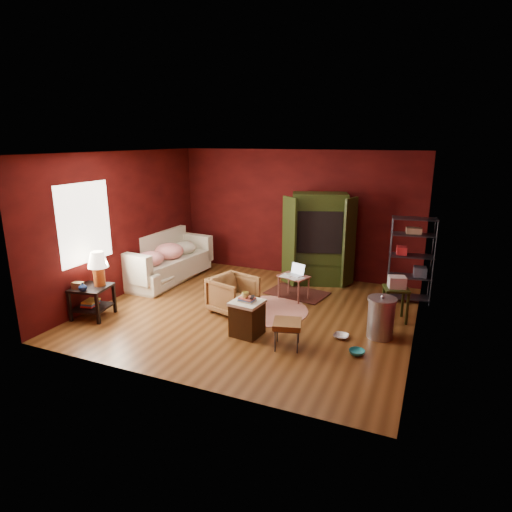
% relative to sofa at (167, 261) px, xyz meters
% --- Properties ---
extents(room, '(5.54, 5.04, 2.84)m').
position_rel_sofa_xyz_m(room, '(2.39, -0.96, 0.97)').
color(room, brown).
rests_on(room, ground).
extents(sofa, '(0.64, 2.19, 0.86)m').
position_rel_sofa_xyz_m(sofa, '(0.00, 0.00, 0.00)').
color(sofa, beige).
rests_on(sofa, ground).
extents(armchair, '(0.83, 0.87, 0.73)m').
position_rel_sofa_xyz_m(armchair, '(2.13, -1.06, -0.06)').
color(armchair, black).
rests_on(armchair, ground).
extents(pet_bowl_steel, '(0.24, 0.07, 0.24)m').
position_rel_sofa_xyz_m(pet_bowl_steel, '(4.14, -1.35, -0.31)').
color(pet_bowl_steel, silver).
rests_on(pet_bowl_steel, ground).
extents(pet_bowl_turquoise, '(0.24, 0.16, 0.23)m').
position_rel_sofa_xyz_m(pet_bowl_turquoise, '(4.47, -1.78, -0.31)').
color(pet_bowl_turquoise, '#26A9B3').
rests_on(pet_bowl_turquoise, ground).
extents(vase, '(0.19, 0.19, 0.14)m').
position_rel_sofa_xyz_m(vase, '(-0.00, -2.43, 0.20)').
color(vase, '#0B193A').
rests_on(vase, side_table).
extents(mug, '(0.14, 0.13, 0.12)m').
position_rel_sofa_xyz_m(mug, '(2.72, -1.83, 0.26)').
color(mug, '#E4DC6F').
rests_on(mug, hamper).
extents(side_table, '(0.68, 0.68, 1.16)m').
position_rel_sofa_xyz_m(side_table, '(0.01, -2.15, 0.27)').
color(side_table, black).
rests_on(side_table, ground).
extents(sofa_cushions, '(1.12, 2.32, 0.94)m').
position_rel_sofa_xyz_m(sofa_cushions, '(-0.05, -0.00, 0.03)').
color(sofa_cushions, beige).
rests_on(sofa_cushions, sofa).
extents(hamper, '(0.51, 0.51, 0.65)m').
position_rel_sofa_xyz_m(hamper, '(2.74, -1.81, -0.13)').
color(hamper, '#3C240D').
rests_on(hamper, ground).
extents(footstool, '(0.50, 0.50, 0.42)m').
position_rel_sofa_xyz_m(footstool, '(3.46, -1.97, -0.07)').
color(footstool, black).
rests_on(footstool, ground).
extents(rug_round, '(1.84, 1.84, 0.01)m').
position_rel_sofa_xyz_m(rug_round, '(2.68, -0.76, -0.42)').
color(rug_round, beige).
rests_on(rug_round, ground).
extents(rug_oriental, '(1.29, 0.97, 0.01)m').
position_rel_sofa_xyz_m(rug_oriental, '(2.89, 0.29, -0.41)').
color(rug_oriental, '#501D15').
rests_on(rug_oriental, ground).
extents(laptop_desk, '(0.66, 0.57, 0.69)m').
position_rel_sofa_xyz_m(laptop_desk, '(2.92, -0.02, -0.00)').
color(laptop_desk, brown).
rests_on(laptop_desk, ground).
extents(tv_armoire, '(1.46, 1.08, 1.94)m').
position_rel_sofa_xyz_m(tv_armoire, '(3.08, 1.11, 0.58)').
color(tv_armoire, '#27310E').
rests_on(tv_armoire, ground).
extents(wire_shelving, '(0.84, 0.45, 1.63)m').
position_rel_sofa_xyz_m(wire_shelving, '(4.98, 0.74, 0.47)').
color(wire_shelving, '#383843').
rests_on(wire_shelving, ground).
extents(small_stand, '(0.49, 0.49, 0.79)m').
position_rel_sofa_xyz_m(small_stand, '(4.83, -0.30, 0.16)').
color(small_stand, '#27310E').
rests_on(small_stand, ground).
extents(trash_can, '(0.54, 0.54, 0.70)m').
position_rel_sofa_xyz_m(trash_can, '(4.69, -1.06, -0.10)').
color(trash_can, '#A8A7AF').
rests_on(trash_can, ground).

